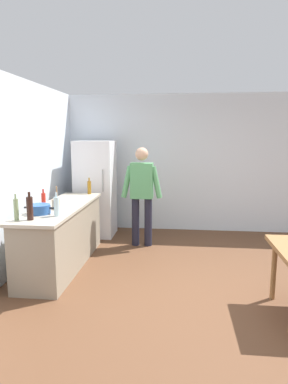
{
  "coord_description": "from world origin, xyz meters",
  "views": [
    {
      "loc": [
        -0.29,
        -3.81,
        1.89
      ],
      "look_at": [
        -0.85,
        1.26,
        1.04
      ],
      "focal_mm": 31.68,
      "sensor_mm": 36.0,
      "label": 1
    }
  ],
  "objects_px": {
    "person": "(142,190)",
    "bottle_sauce_red": "(44,199)",
    "bottle_oil_amber": "(89,187)",
    "utensil_jar": "(56,204)",
    "cooking_pot": "(39,209)",
    "bottle_water_clear": "(57,206)",
    "bottle_vinegar_tall": "(16,209)",
    "bottle_wine_dark": "(30,208)",
    "refrigerator": "(96,189)"
  },
  "relations": [
    {
      "from": "cooking_pot",
      "to": "bottle_water_clear",
      "type": "height_order",
      "value": "bottle_water_clear"
    },
    {
      "from": "utensil_jar",
      "to": "bottle_sauce_red",
      "type": "height_order",
      "value": "utensil_jar"
    },
    {
      "from": "person",
      "to": "bottle_sauce_red",
      "type": "distance_m",
      "value": 1.68
    },
    {
      "from": "utensil_jar",
      "to": "bottle_sauce_red",
      "type": "distance_m",
      "value": 0.35
    },
    {
      "from": "refrigerator",
      "to": "bottle_oil_amber",
      "type": "xyz_separation_m",
      "value": [
        0.04,
        -0.58,
        0.12
      ]
    },
    {
      "from": "bottle_wine_dark",
      "to": "refrigerator",
      "type": "bearing_deg",
      "value": 86.09
    },
    {
      "from": "bottle_oil_amber",
      "to": "bottle_vinegar_tall",
      "type": "xyz_separation_m",
      "value": [
        -0.36,
        -1.91,
        0.02
      ]
    },
    {
      "from": "bottle_oil_amber",
      "to": "bottle_wine_dark",
      "type": "height_order",
      "value": "bottle_wine_dark"
    },
    {
      "from": "person",
      "to": "bottle_vinegar_tall",
      "type": "height_order",
      "value": "person"
    },
    {
      "from": "person",
      "to": "utensil_jar",
      "type": "height_order",
      "value": "person"
    },
    {
      "from": "person",
      "to": "cooking_pot",
      "type": "xyz_separation_m",
      "value": [
        -1.14,
        -1.58,
        -0.02
      ]
    },
    {
      "from": "bottle_sauce_red",
      "to": "bottle_oil_amber",
      "type": "height_order",
      "value": "bottle_oil_amber"
    },
    {
      "from": "person",
      "to": "bottle_vinegar_tall",
      "type": "bearing_deg",
      "value": -123.16
    },
    {
      "from": "cooking_pot",
      "to": "bottle_oil_amber",
      "type": "xyz_separation_m",
      "value": [
        0.23,
        1.55,
        0.06
      ]
    },
    {
      "from": "utensil_jar",
      "to": "person",
      "type": "bearing_deg",
      "value": 51.73
    },
    {
      "from": "bottle_sauce_red",
      "to": "bottle_oil_amber",
      "type": "relative_size",
      "value": 0.86
    },
    {
      "from": "person",
      "to": "bottle_wine_dark",
      "type": "relative_size",
      "value": 5.0
    },
    {
      "from": "refrigerator",
      "to": "utensil_jar",
      "type": "distance_m",
      "value": 1.86
    },
    {
      "from": "person",
      "to": "utensil_jar",
      "type": "distance_m",
      "value": 1.66
    },
    {
      "from": "cooking_pot",
      "to": "utensil_jar",
      "type": "relative_size",
      "value": 1.25
    },
    {
      "from": "person",
      "to": "bottle_sauce_red",
      "type": "xyz_separation_m",
      "value": [
        -1.3,
        -1.07,
        0.02
      ]
    },
    {
      "from": "refrigerator",
      "to": "bottle_sauce_red",
      "type": "bearing_deg",
      "value": -102.01
    },
    {
      "from": "utensil_jar",
      "to": "bottle_wine_dark",
      "type": "distance_m",
      "value": 0.61
    },
    {
      "from": "bottle_wine_dark",
      "to": "utensil_jar",
      "type": "bearing_deg",
      "value": 81.3
    },
    {
      "from": "refrigerator",
      "to": "cooking_pot",
      "type": "relative_size",
      "value": 4.5
    },
    {
      "from": "bottle_vinegar_tall",
      "to": "bottle_sauce_red",
      "type": "bearing_deg",
      "value": 91.82
    },
    {
      "from": "cooking_pot",
      "to": "bottle_wine_dark",
      "type": "distance_m",
      "value": 0.33
    },
    {
      "from": "bottle_wine_dark",
      "to": "bottle_water_clear",
      "type": "bearing_deg",
      "value": 41.89
    },
    {
      "from": "bottle_wine_dark",
      "to": "person",
      "type": "bearing_deg",
      "value": 59.55
    },
    {
      "from": "bottle_wine_dark",
      "to": "bottle_vinegar_tall",
      "type": "bearing_deg",
      "value": -165.15
    },
    {
      "from": "bottle_oil_amber",
      "to": "bottle_sauce_red",
      "type": "bearing_deg",
      "value": -110.41
    },
    {
      "from": "person",
      "to": "bottle_water_clear",
      "type": "height_order",
      "value": "person"
    },
    {
      "from": "utensil_jar",
      "to": "bottle_wine_dark",
      "type": "bearing_deg",
      "value": -98.7
    },
    {
      "from": "bottle_sauce_red",
      "to": "bottle_water_clear",
      "type": "relative_size",
      "value": 0.8
    },
    {
      "from": "bottle_sauce_red",
      "to": "bottle_wine_dark",
      "type": "distance_m",
      "value": 0.85
    },
    {
      "from": "utensil_jar",
      "to": "bottle_oil_amber",
      "type": "xyz_separation_m",
      "value": [
        0.12,
        1.27,
        0.04
      ]
    },
    {
      "from": "cooking_pot",
      "to": "bottle_oil_amber",
      "type": "distance_m",
      "value": 1.57
    },
    {
      "from": "person",
      "to": "bottle_water_clear",
      "type": "xyz_separation_m",
      "value": [
        -0.87,
        -1.68,
        0.05
      ]
    },
    {
      "from": "bottle_vinegar_tall",
      "to": "bottle_water_clear",
      "type": "bearing_deg",
      "value": 33.32
    },
    {
      "from": "bottle_sauce_red",
      "to": "bottle_vinegar_tall",
      "type": "relative_size",
      "value": 0.75
    },
    {
      "from": "bottle_oil_amber",
      "to": "bottle_wine_dark",
      "type": "distance_m",
      "value": 1.88
    },
    {
      "from": "bottle_sauce_red",
      "to": "bottle_wine_dark",
      "type": "xyz_separation_m",
      "value": [
        0.18,
        -0.83,
        0.05
      ]
    },
    {
      "from": "refrigerator",
      "to": "person",
      "type": "height_order",
      "value": "refrigerator"
    },
    {
      "from": "cooking_pot",
      "to": "utensil_jar",
      "type": "distance_m",
      "value": 0.3
    },
    {
      "from": "bottle_sauce_red",
      "to": "bottle_vinegar_tall",
      "type": "distance_m",
      "value": 0.87
    },
    {
      "from": "bottle_water_clear",
      "to": "cooking_pot",
      "type": "bearing_deg",
      "value": 159.57
    },
    {
      "from": "person",
      "to": "bottle_sauce_red",
      "type": "relative_size",
      "value": 7.08
    },
    {
      "from": "bottle_oil_amber",
      "to": "person",
      "type": "bearing_deg",
      "value": 1.93
    },
    {
      "from": "cooking_pot",
      "to": "bottle_water_clear",
      "type": "distance_m",
      "value": 0.3
    },
    {
      "from": "bottle_vinegar_tall",
      "to": "utensil_jar",
      "type": "bearing_deg",
      "value": 69.27
    }
  ]
}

